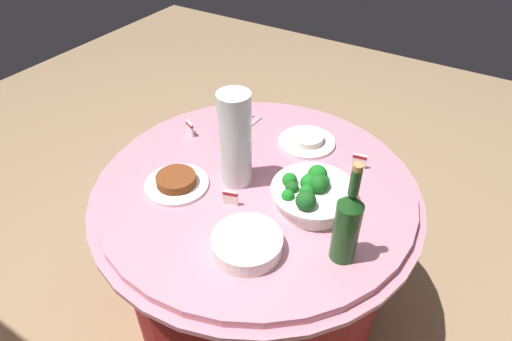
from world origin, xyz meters
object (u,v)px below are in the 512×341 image
(broccoli_bowl, at_px, (312,193))
(wine_bottle, at_px, (347,224))
(plate_stack, at_px, (247,244))
(food_plate_rice, at_px, (307,140))
(label_placard_mid, at_px, (230,197))
(label_placard_rear, at_px, (359,160))
(decorative_fruit_vase, at_px, (235,145))
(serving_tongs, at_px, (246,125))
(food_plate_stir_fry, at_px, (176,182))
(label_placard_front, at_px, (190,128))

(broccoli_bowl, distance_m, wine_bottle, 0.25)
(plate_stack, height_order, food_plate_rice, plate_stack)
(food_plate_rice, bearing_deg, label_placard_mid, 82.33)
(food_plate_rice, bearing_deg, wine_bottle, 126.60)
(label_placard_rear, bearing_deg, plate_stack, 75.93)
(decorative_fruit_vase, distance_m, food_plate_rice, 0.37)
(serving_tongs, bearing_deg, label_placard_mid, 116.46)
(broccoli_bowl, bearing_deg, food_plate_stir_fry, 20.80)
(wine_bottle, xyz_separation_m, label_placard_front, (0.77, -0.27, -0.10))
(label_placard_front, relative_size, label_placard_rear, 1.00)
(broccoli_bowl, distance_m, food_plate_stir_fry, 0.46)
(serving_tongs, height_order, label_placard_mid, label_placard_mid)
(wine_bottle, bearing_deg, label_placard_rear, -75.18)
(wine_bottle, relative_size, decorative_fruit_vase, 0.99)
(plate_stack, relative_size, label_placard_front, 3.82)
(label_placard_mid, bearing_deg, label_placard_rear, -125.16)
(decorative_fruit_vase, distance_m, label_placard_front, 0.36)
(broccoli_bowl, xyz_separation_m, wine_bottle, (-0.17, 0.15, 0.08))
(food_plate_rice, bearing_deg, decorative_fruit_vase, 71.01)
(wine_bottle, bearing_deg, label_placard_mid, -1.62)
(decorative_fruit_vase, height_order, label_placard_mid, decorative_fruit_vase)
(label_placard_mid, bearing_deg, wine_bottle, 178.38)
(broccoli_bowl, bearing_deg, plate_stack, 75.27)
(decorative_fruit_vase, relative_size, serving_tongs, 2.03)
(broccoli_bowl, distance_m, label_placard_mid, 0.27)
(label_placard_front, bearing_deg, plate_stack, 143.13)
(food_plate_stir_fry, bearing_deg, wine_bottle, -179.05)
(broccoli_bowl, xyz_separation_m, plate_stack, (0.07, 0.28, -0.02))
(broccoli_bowl, height_order, food_plate_stir_fry, broccoli_bowl)
(label_placard_mid, height_order, label_placard_rear, same)
(food_plate_stir_fry, relative_size, label_placard_rear, 4.00)
(serving_tongs, bearing_deg, label_placard_rear, 178.52)
(serving_tongs, height_order, food_plate_stir_fry, food_plate_stir_fry)
(food_plate_rice, distance_m, label_placard_mid, 0.45)
(plate_stack, distance_m, label_placard_mid, 0.20)
(plate_stack, relative_size, label_placard_rear, 3.82)
(wine_bottle, relative_size, label_placard_rear, 6.11)
(broccoli_bowl, distance_m, serving_tongs, 0.51)
(serving_tongs, bearing_deg, food_plate_rice, -174.98)
(food_plate_stir_fry, xyz_separation_m, food_plate_rice, (-0.27, -0.46, -0.00))
(broccoli_bowl, bearing_deg, label_placard_mid, 32.71)
(decorative_fruit_vase, bearing_deg, broccoli_bowl, -174.11)
(decorative_fruit_vase, relative_size, label_placard_mid, 6.18)
(serving_tongs, distance_m, food_plate_rice, 0.27)
(food_plate_stir_fry, bearing_deg, decorative_fruit_vase, -139.07)
(food_plate_stir_fry, height_order, food_plate_rice, food_plate_stir_fry)
(wine_bottle, xyz_separation_m, label_placard_rear, (0.11, -0.42, -0.10))
(decorative_fruit_vase, bearing_deg, label_placard_rear, -139.37)
(decorative_fruit_vase, bearing_deg, food_plate_stir_fry, 40.93)
(broccoli_bowl, height_order, label_placard_mid, broccoli_bowl)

